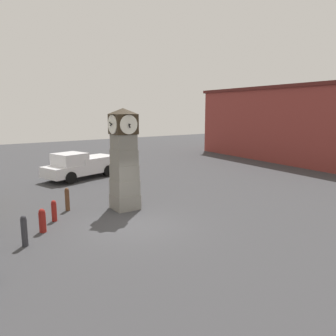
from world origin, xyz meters
The scene contains 8 objects.
ground_plane centered at (0.00, 0.00, 0.00)m, with size 76.65×76.65×0.00m, color #38383A.
clock_tower centered at (-2.36, 0.76, 2.36)m, with size 1.36×1.40×4.79m.
bollard_near_tower centered at (-0.38, -4.17, 0.57)m, with size 0.21×0.21×1.12m.
bollard_mid_row centered at (-1.40, -3.32, 0.48)m, with size 0.26×0.26×0.95m.
bollard_far_row centered at (-2.45, -2.58, 0.47)m, with size 0.22×0.22×0.92m.
bollard_end_row centered at (-3.61, -1.64, 0.56)m, with size 0.21×0.21×1.11m.
pickup_truck centered at (-10.45, 1.52, 0.93)m, with size 3.39×5.60×1.85m.
warehouse_blue_far centered at (-7.84, 22.45, 3.42)m, with size 19.66×10.34×6.83m.
Camera 1 is at (11.39, -6.18, 4.72)m, focal length 35.00 mm.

